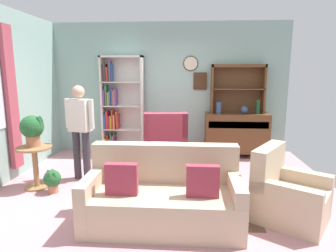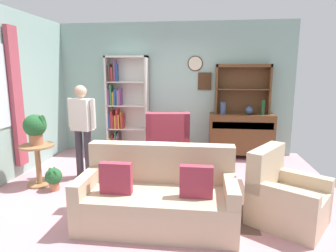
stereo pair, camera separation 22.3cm
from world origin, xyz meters
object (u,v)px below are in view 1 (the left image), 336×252
at_px(couch_floral, 163,198).
at_px(book_stack, 159,160).
at_px(vase_tall, 219,108).
at_px(bookshelf, 119,107).
at_px(sideboard, 236,133).
at_px(plant_stand, 35,163).
at_px(vase_round, 244,110).
at_px(armchair_floral, 287,196).
at_px(wingback_chair, 166,147).
at_px(potted_plant_small, 52,179).
at_px(person_reading, 80,126).
at_px(coffee_table, 168,170).
at_px(bottle_wine, 258,107).
at_px(sideboard_hutch, 238,82).
at_px(potted_plant_large, 32,128).

relative_size(couch_floral, book_stack, 8.82).
relative_size(vase_tall, couch_floral, 0.14).
height_order(bookshelf, couch_floral, bookshelf).
xyz_separation_m(sideboard, plant_stand, (-3.35, -1.94, -0.11)).
distance_m(bookshelf, plant_stand, 2.27).
bearing_deg(vase_round, armchair_floral, -88.48).
relative_size(bookshelf, armchair_floral, 1.97).
bearing_deg(wingback_chair, vase_tall, 33.16).
relative_size(vase_tall, armchair_floral, 0.23).
height_order(bookshelf, potted_plant_small, bookshelf).
distance_m(sideboard, potted_plant_small, 3.69).
height_order(potted_plant_small, person_reading, person_reading).
relative_size(person_reading, coffee_table, 1.95).
relative_size(couch_floral, coffee_table, 2.25).
distance_m(vase_tall, potted_plant_small, 3.42).
bearing_deg(plant_stand, coffee_table, -0.79).
xyz_separation_m(potted_plant_small, person_reading, (0.24, 0.59, 0.70)).
height_order(couch_floral, wingback_chair, wingback_chair).
bearing_deg(vase_round, wingback_chair, -156.04).
bearing_deg(plant_stand, bottle_wine, 26.33).
bearing_deg(plant_stand, sideboard_hutch, 31.46).
distance_m(vase_tall, book_stack, 2.17).
bearing_deg(sideboard, coffee_table, -123.49).
bearing_deg(person_reading, couch_floral, -42.10).
bearing_deg(person_reading, wingback_chair, 29.45).
xyz_separation_m(sideboard, bottle_wine, (0.39, -0.09, 0.56)).
height_order(armchair_floral, plant_stand, armchair_floral).
bearing_deg(potted_plant_small, vase_tall, 37.63).
distance_m(wingback_chair, person_reading, 1.63).
xyz_separation_m(sideboard, vase_round, (0.13, -0.07, 0.50)).
bearing_deg(coffee_table, potted_plant_large, 178.34).
distance_m(sideboard, book_stack, 2.38).
height_order(vase_round, book_stack, vase_round).
bearing_deg(wingback_chair, plant_stand, -148.42).
height_order(person_reading, coffee_table, person_reading).
relative_size(sideboard, armchair_floral, 1.22).
distance_m(bookshelf, sideboard, 2.57).
xyz_separation_m(sideboard_hutch, coffee_table, (-1.30, -2.08, -1.21)).
bearing_deg(bookshelf, vase_round, -3.24).
bearing_deg(wingback_chair, couch_floral, -86.35).
bearing_deg(wingback_chair, vase_round, 23.96).
bearing_deg(sideboard_hutch, person_reading, -149.60).
xyz_separation_m(vase_tall, potted_plant_small, (-2.62, -2.02, -0.84)).
relative_size(sideboard, couch_floral, 0.72).
height_order(vase_tall, bottle_wine, bottle_wine).
distance_m(couch_floral, potted_plant_large, 2.35).
distance_m(sideboard, person_reading, 3.18).
bearing_deg(book_stack, potted_plant_small, -172.41).
bearing_deg(wingback_chair, person_reading, -150.55).
height_order(bookshelf, person_reading, bookshelf).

